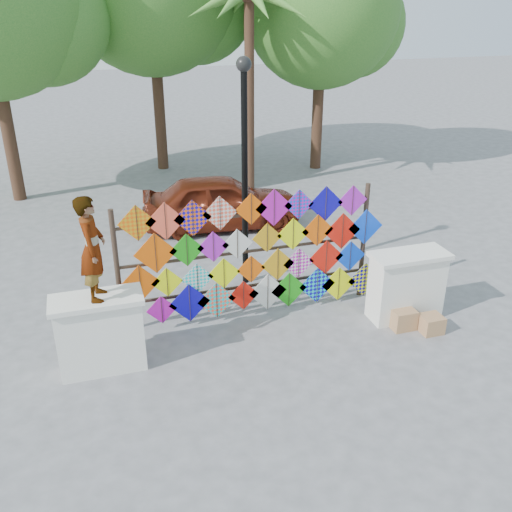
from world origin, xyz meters
name	(u,v)px	position (x,y,z in m)	size (l,w,h in m)	color
ground	(261,334)	(0.00, 0.00, 0.00)	(80.00, 80.00, 0.00)	gray
parapet_left	(100,333)	(-2.70, -0.20, 0.65)	(1.40, 0.65, 1.28)	white
parapet_right	(406,285)	(2.70, -0.20, 0.65)	(1.40, 0.65, 1.28)	white
kite_rack	(256,255)	(0.13, 0.72, 1.20)	(4.99, 0.24, 2.40)	#31241B
tree_east	(324,10)	(5.09, 9.53, 4.99)	(5.40, 4.80, 7.42)	#4C2F20
palm_tree	(249,14)	(2.20, 8.00, 4.95)	(3.62, 3.62, 5.83)	#4C2F20
vendor_woman	(92,248)	(-2.65, -0.20, 2.09)	(0.59, 0.39, 1.61)	#99999E
sedan	(222,202)	(0.60, 5.13, 0.68)	(1.60, 3.97, 1.35)	maroon
lamppost	(245,155)	(0.30, 2.00, 2.69)	(0.28, 0.28, 4.46)	black
cardboard_box_near	(402,319)	(2.47, -0.55, 0.18)	(0.41, 0.37, 0.37)	#AC7D53
cardboard_box_far	(431,324)	(2.88, -0.83, 0.16)	(0.38, 0.35, 0.32)	#AC7D53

